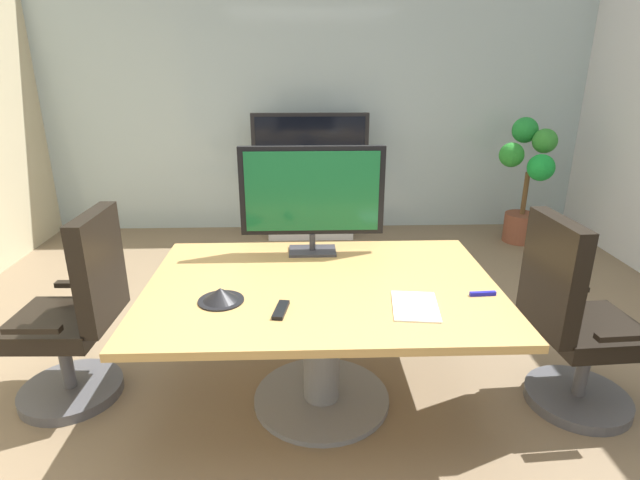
# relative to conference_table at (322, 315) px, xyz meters

# --- Properties ---
(ground_plane) EXTENTS (7.72, 7.72, 0.00)m
(ground_plane) POSITION_rel_conference_table_xyz_m (0.06, -0.17, -0.54)
(ground_plane) COLOR #7A664C
(wall_back_glass_partition) EXTENTS (5.87, 0.10, 2.80)m
(wall_back_glass_partition) POSITION_rel_conference_table_xyz_m (0.06, 3.19, 0.86)
(wall_back_glass_partition) COLOR #9EB2B7
(wall_back_glass_partition) RESTS_ON ground
(conference_table) EXTENTS (1.81, 1.26, 0.72)m
(conference_table) POSITION_rel_conference_table_xyz_m (0.00, 0.00, 0.00)
(conference_table) COLOR #B2894C
(conference_table) RESTS_ON ground
(office_chair_left) EXTENTS (0.60, 0.58, 1.09)m
(office_chair_left) POSITION_rel_conference_table_xyz_m (-1.34, 0.09, -0.09)
(office_chair_left) COLOR #4C4C51
(office_chair_left) RESTS_ON ground
(office_chair_right) EXTENTS (0.61, 0.59, 1.09)m
(office_chair_right) POSITION_rel_conference_table_xyz_m (1.34, -0.08, -0.09)
(office_chair_right) COLOR #4C4C51
(office_chair_right) RESTS_ON ground
(tv_monitor) EXTENTS (0.84, 0.18, 0.64)m
(tv_monitor) POSITION_rel_conference_table_xyz_m (-0.04, 0.46, 0.54)
(tv_monitor) COLOR #333338
(tv_monitor) RESTS_ON conference_table
(wall_display_unit) EXTENTS (1.20, 0.36, 1.31)m
(wall_display_unit) POSITION_rel_conference_table_xyz_m (-0.01, 2.83, -0.10)
(wall_display_unit) COLOR #B7BABC
(wall_display_unit) RESTS_ON ground
(potted_plant) EXTENTS (0.57, 0.61, 1.27)m
(potted_plant) POSITION_rel_conference_table_xyz_m (2.17, 2.54, 0.14)
(potted_plant) COLOR brown
(potted_plant) RESTS_ON ground
(conference_phone) EXTENTS (0.22, 0.22, 0.07)m
(conference_phone) POSITION_rel_conference_table_xyz_m (-0.49, -0.19, 0.21)
(conference_phone) COLOR black
(conference_phone) RESTS_ON conference_table
(remote_control) EXTENTS (0.08, 0.18, 0.02)m
(remote_control) POSITION_rel_conference_table_xyz_m (-0.20, -0.30, 0.19)
(remote_control) COLOR black
(remote_control) RESTS_ON conference_table
(whiteboard_marker) EXTENTS (0.13, 0.03, 0.02)m
(whiteboard_marker) POSITION_rel_conference_table_xyz_m (0.79, -0.16, 0.19)
(whiteboard_marker) COLOR #1919A5
(whiteboard_marker) RESTS_ON conference_table
(paper_notepad) EXTENTS (0.25, 0.32, 0.01)m
(paper_notepad) POSITION_rel_conference_table_xyz_m (0.43, -0.28, 0.18)
(paper_notepad) COLOR white
(paper_notepad) RESTS_ON conference_table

